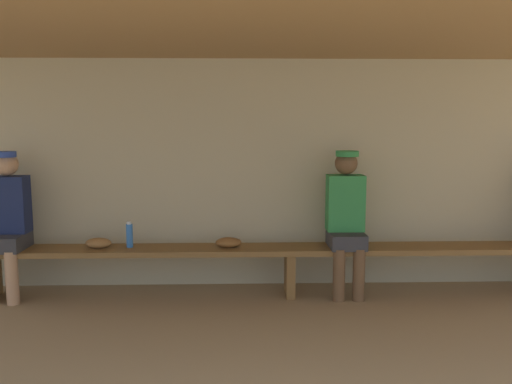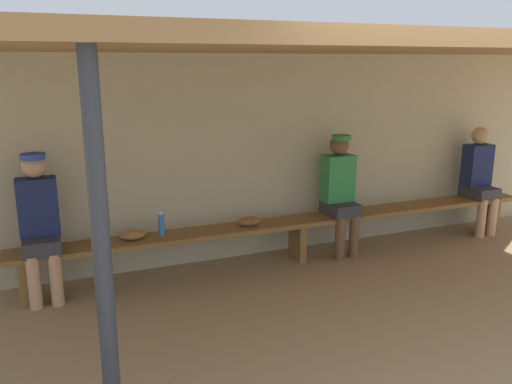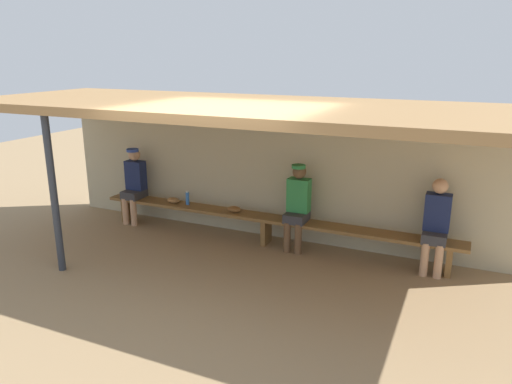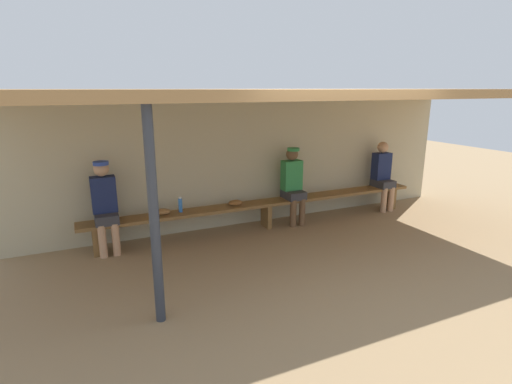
% 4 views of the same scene
% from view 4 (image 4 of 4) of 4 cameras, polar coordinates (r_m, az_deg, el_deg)
% --- Properties ---
extents(ground_plane, '(24.00, 24.00, 0.00)m').
position_cam_4_polar(ground_plane, '(5.64, 8.53, -9.85)').
color(ground_plane, '#937754').
extents(back_wall, '(8.00, 0.20, 2.20)m').
position_cam_4_polar(back_wall, '(6.99, -0.08, 4.61)').
color(back_wall, '#B7AD8C').
rests_on(back_wall, ground).
extents(dugout_roof, '(8.00, 2.80, 0.12)m').
position_cam_4_polar(dugout_roof, '(5.73, 5.49, 13.97)').
color(dugout_roof, '#9E7547').
rests_on(dugout_roof, back_wall).
extents(support_post, '(0.10, 0.10, 2.20)m').
position_cam_4_polar(support_post, '(3.96, -14.48, -3.85)').
color(support_post, '#2D333D').
rests_on(support_post, ground).
extents(bench, '(6.00, 0.36, 0.46)m').
position_cam_4_polar(bench, '(6.76, 1.51, -1.96)').
color(bench, brown).
rests_on(bench, ground).
extents(player_shirtless_tan, '(0.34, 0.42, 1.34)m').
position_cam_4_polar(player_shirtless_tan, '(6.91, 5.37, 1.42)').
color(player_shirtless_tan, '#333338').
rests_on(player_shirtless_tan, ground).
extents(player_middle, '(0.34, 0.42, 1.34)m').
position_cam_4_polar(player_middle, '(8.09, 17.84, 2.61)').
color(player_middle, '#333338').
rests_on(player_middle, ground).
extents(player_leftmost, '(0.34, 0.42, 1.34)m').
position_cam_4_polar(player_leftmost, '(6.03, -20.99, -1.48)').
color(player_leftmost, '#333338').
rests_on(player_leftmost, ground).
extents(water_bottle_orange, '(0.06, 0.06, 0.24)m').
position_cam_4_polar(water_bottle_orange, '(6.25, -10.87, -1.84)').
color(water_bottle_orange, blue).
rests_on(water_bottle_orange, bench).
extents(baseball_glove_dark_brown, '(0.25, 0.18, 0.09)m').
position_cam_4_polar(baseball_glove_dark_brown, '(6.51, -2.99, -1.56)').
color(baseball_glove_dark_brown, brown).
rests_on(baseball_glove_dark_brown, bench).
extents(baseball_glove_worn, '(0.26, 0.20, 0.09)m').
position_cam_4_polar(baseball_glove_worn, '(6.21, -13.35, -2.78)').
color(baseball_glove_worn, olive).
rests_on(baseball_glove_worn, bench).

